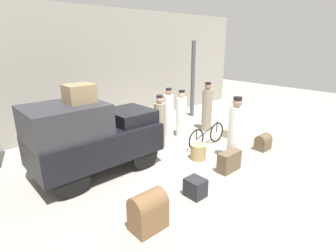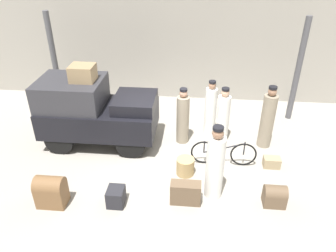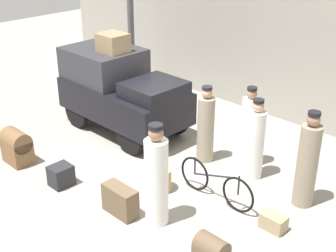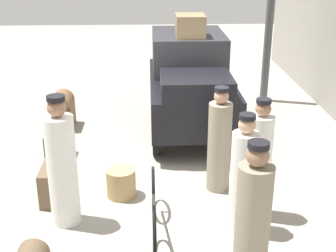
# 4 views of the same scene
# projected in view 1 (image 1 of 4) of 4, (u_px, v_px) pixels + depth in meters

# --- Properties ---
(ground_plane) EXTENTS (30.00, 30.00, 0.00)m
(ground_plane) POSITION_uv_depth(u_px,v_px,m) (168.00, 160.00, 7.65)
(ground_plane) COLOR gray
(station_building_facade) EXTENTS (16.00, 0.15, 4.50)m
(station_building_facade) POSITION_uv_depth(u_px,v_px,m) (95.00, 70.00, 9.81)
(station_building_facade) COLOR gray
(station_building_facade) RESTS_ON ground
(canopy_pillar_right) EXTENTS (0.19, 0.19, 3.32)m
(canopy_pillar_right) POSITION_uv_depth(u_px,v_px,m) (193.00, 80.00, 11.63)
(canopy_pillar_right) COLOR #4C4C51
(canopy_pillar_right) RESTS_ON ground
(truck) EXTENTS (3.22, 1.60, 1.93)m
(truck) POSITION_uv_depth(u_px,v_px,m) (91.00, 136.00, 6.60)
(truck) COLOR black
(truck) RESTS_ON ground
(bicycle) EXTENTS (1.72, 0.04, 0.73)m
(bicycle) POSITION_uv_depth(u_px,v_px,m) (207.00, 135.00, 8.59)
(bicycle) COLOR black
(bicycle) RESTS_ON ground
(wicker_basket) EXTENTS (0.45, 0.45, 0.45)m
(wicker_basket) POSITION_uv_depth(u_px,v_px,m) (198.00, 152.00, 7.65)
(wicker_basket) COLOR tan
(wicker_basket) RESTS_ON ground
(porter_carrying_trunk) EXTENTS (0.36, 0.36, 1.70)m
(porter_carrying_trunk) POSITION_uv_depth(u_px,v_px,m) (160.00, 123.00, 8.45)
(porter_carrying_trunk) COLOR gray
(porter_carrying_trunk) RESTS_ON ground
(porter_with_bicycle) EXTENTS (0.40, 0.40, 1.87)m
(porter_with_bicycle) POSITION_uv_depth(u_px,v_px,m) (235.00, 132.00, 7.37)
(porter_with_bicycle) COLOR white
(porter_with_bicycle) RESTS_ON ground
(porter_lifting_near_truck) EXTENTS (0.38, 0.38, 1.85)m
(porter_lifting_near_truck) POSITION_uv_depth(u_px,v_px,m) (207.00, 109.00, 9.95)
(porter_lifting_near_truck) COLOR gray
(porter_lifting_near_truck) RESTS_ON ground
(porter_standing_middle) EXTENTS (0.34, 0.34, 1.77)m
(porter_standing_middle) POSITION_uv_depth(u_px,v_px,m) (169.00, 115.00, 9.25)
(porter_standing_middle) COLOR white
(porter_standing_middle) RESTS_ON ground
(conductor_in_dark_uniform) EXTENTS (0.36, 0.36, 1.69)m
(conductor_in_dark_uniform) POSITION_uv_depth(u_px,v_px,m) (181.00, 116.00, 9.29)
(conductor_in_dark_uniform) COLOR white
(conductor_in_dark_uniform) RESTS_ON ground
(suitcase_small_leather) EXTENTS (0.69, 0.30, 0.54)m
(suitcase_small_leather) POSITION_uv_depth(u_px,v_px,m) (229.00, 161.00, 6.95)
(suitcase_small_leather) COLOR brown
(suitcase_small_leather) RESTS_ON ground
(trunk_barrel_dark) EXTENTS (0.64, 0.45, 0.75)m
(trunk_barrel_dark) POSITION_uv_depth(u_px,v_px,m) (148.00, 210.00, 4.75)
(trunk_barrel_dark) COLOR brown
(trunk_barrel_dark) RESTS_ON ground
(suitcase_tan_flat) EXTENTS (0.43, 0.28, 0.28)m
(suitcase_tan_flat) POSITION_uv_depth(u_px,v_px,m) (229.00, 133.00, 9.47)
(suitcase_tan_flat) COLOR #9E8966
(suitcase_tan_flat) RESTS_ON ground
(trunk_large_brown) EXTENTS (0.38, 0.43, 0.42)m
(trunk_large_brown) POSITION_uv_depth(u_px,v_px,m) (195.00, 188.00, 5.82)
(trunk_large_brown) COLOR #232328
(trunk_large_brown) RESTS_ON ground
(suitcase_black_upright) EXTENTS (0.49, 0.37, 0.51)m
(suitcase_black_upright) POSITION_uv_depth(u_px,v_px,m) (263.00, 142.00, 8.32)
(suitcase_black_upright) COLOR brown
(suitcase_black_upright) RESTS_ON ground
(trunk_on_truck_roof) EXTENTS (0.64, 0.57, 0.43)m
(trunk_on_truck_roof) POSITION_uv_depth(u_px,v_px,m) (79.00, 93.00, 6.14)
(trunk_on_truck_roof) COLOR #937A56
(trunk_on_truck_roof) RESTS_ON truck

